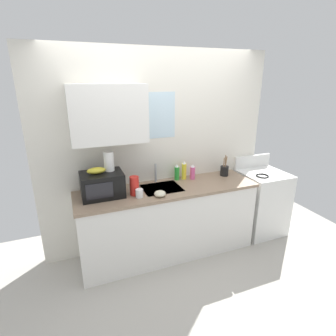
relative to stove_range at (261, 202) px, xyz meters
name	(u,v)px	position (x,y,z in m)	size (l,w,h in m)	color
ground_plane	(216,327)	(-1.44, -1.20, -0.47)	(5.37, 4.40, 0.02)	#B2ADA3
kitchen_wall_assembly	(150,146)	(-1.56, 0.31, 0.89)	(2.97, 0.42, 2.50)	silver
counter_unit	(168,220)	(-1.45, 0.00, 0.00)	(2.20, 0.63, 0.90)	white
sink_faucet	(156,173)	(-1.52, 0.24, 0.56)	(0.03, 0.03, 0.24)	#B2B5BA
stove_range	(261,202)	(0.00, 0.00, 0.00)	(0.60, 0.60, 1.08)	white
microwave	(102,185)	(-2.21, 0.04, 0.58)	(0.46, 0.35, 0.27)	black
banana_bunch	(96,171)	(-2.26, 0.05, 0.75)	(0.20, 0.11, 0.07)	gold
paper_towel_roll	(109,161)	(-2.11, 0.10, 0.82)	(0.11, 0.11, 0.22)	white
dish_soap_bottle_green	(177,173)	(-1.24, 0.21, 0.54)	(0.06, 0.06, 0.21)	green
dish_soap_bottle_yellow	(184,171)	(-1.14, 0.19, 0.56)	(0.06, 0.06, 0.24)	yellow
dish_soap_bottle_pink	(193,172)	(-1.04, 0.15, 0.53)	(0.07, 0.07, 0.20)	#E55999
cereal_canister	(134,186)	(-1.87, -0.05, 0.55)	(0.10, 0.10, 0.22)	red
mug_white	(139,193)	(-1.84, -0.14, 0.49)	(0.08, 0.08, 0.10)	white
utensil_crock	(224,171)	(-0.58, 0.12, 0.51)	(0.11, 0.11, 0.29)	black
small_bowl	(160,194)	(-1.62, -0.20, 0.47)	(0.13, 0.13, 0.07)	beige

